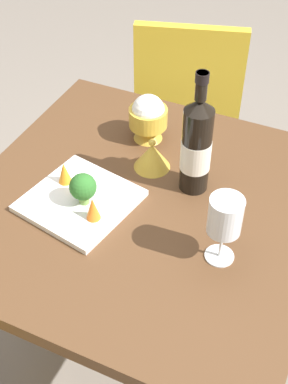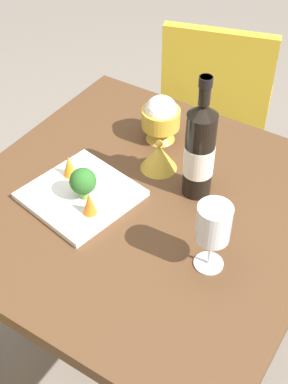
{
  "view_description": "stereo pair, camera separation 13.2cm",
  "coord_description": "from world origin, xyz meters",
  "px_view_note": "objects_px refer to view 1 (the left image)",
  "views": [
    {
      "loc": [
        0.4,
        -0.88,
        1.66
      ],
      "look_at": [
        0.0,
        0.0,
        0.76
      ],
      "focal_mm": 49.29,
      "sensor_mm": 36.0,
      "label": 1
    },
    {
      "loc": [
        0.52,
        -0.82,
        1.66
      ],
      "look_at": [
        0.0,
        0.0,
        0.76
      ],
      "focal_mm": 49.29,
      "sensor_mm": 36.0,
      "label": 2
    }
  ],
  "objects_px": {
    "wine_glass": "(225,217)",
    "rice_bowl_lid": "(152,156)",
    "serving_plate": "(80,201)",
    "chair_near_window": "(188,95)",
    "wine_bottle": "(196,146)",
    "carrot_garnish_left": "(64,173)",
    "carrot_garnish_right": "(93,209)",
    "rice_bowl": "(148,117)",
    "broccoli_floret": "(83,187)"
  },
  "relations": [
    {
      "from": "wine_glass",
      "to": "carrot_garnish_right",
      "type": "height_order",
      "value": "wine_glass"
    },
    {
      "from": "rice_bowl_lid",
      "to": "carrot_garnish_left",
      "type": "relative_size",
      "value": 1.63
    },
    {
      "from": "broccoli_floret",
      "to": "carrot_garnish_right",
      "type": "distance_m",
      "value": 0.06
    },
    {
      "from": "wine_glass",
      "to": "rice_bowl",
      "type": "bearing_deg",
      "value": 134.44
    },
    {
      "from": "wine_bottle",
      "to": "rice_bowl",
      "type": "distance_m",
      "value": 0.25
    },
    {
      "from": "carrot_garnish_left",
      "to": "carrot_garnish_right",
      "type": "bearing_deg",
      "value": -33.18
    },
    {
      "from": "chair_near_window",
      "to": "carrot_garnish_right",
      "type": "height_order",
      "value": "chair_near_window"
    },
    {
      "from": "wine_glass",
      "to": "rice_bowl_lid",
      "type": "distance_m",
      "value": 0.36
    },
    {
      "from": "rice_bowl",
      "to": "wine_glass",
      "type": "bearing_deg",
      "value": -45.56
    },
    {
      "from": "wine_bottle",
      "to": "serving_plate",
      "type": "height_order",
      "value": "wine_bottle"
    },
    {
      "from": "serving_plate",
      "to": "wine_bottle",
      "type": "bearing_deg",
      "value": 36.91
    },
    {
      "from": "chair_near_window",
      "to": "rice_bowl_lid",
      "type": "relative_size",
      "value": 8.5
    },
    {
      "from": "rice_bowl",
      "to": "serving_plate",
      "type": "distance_m",
      "value": 0.33
    },
    {
      "from": "carrot_garnish_right",
      "to": "chair_near_window",
      "type": "bearing_deg",
      "value": 95.97
    },
    {
      "from": "carrot_garnish_right",
      "to": "broccoli_floret",
      "type": "bearing_deg",
      "value": 140.82
    },
    {
      "from": "rice_bowl",
      "to": "carrot_garnish_right",
      "type": "xyz_separation_m",
      "value": [
        0.02,
        -0.37,
        -0.03
      ]
    },
    {
      "from": "serving_plate",
      "to": "rice_bowl_lid",
      "type": "bearing_deg",
      "value": 62.39
    },
    {
      "from": "wine_glass",
      "to": "broccoli_floret",
      "type": "height_order",
      "value": "wine_glass"
    },
    {
      "from": "wine_bottle",
      "to": "carrot_garnish_left",
      "type": "xyz_separation_m",
      "value": [
        -0.3,
        -0.14,
        -0.09
      ]
    },
    {
      "from": "serving_plate",
      "to": "broccoli_floret",
      "type": "xyz_separation_m",
      "value": [
        0.02,
        -0.01,
        0.06
      ]
    },
    {
      "from": "wine_glass",
      "to": "carrot_garnish_left",
      "type": "height_order",
      "value": "wine_glass"
    },
    {
      "from": "broccoli_floret",
      "to": "carrot_garnish_right",
      "type": "relative_size",
      "value": 1.37
    },
    {
      "from": "wine_glass",
      "to": "serving_plate",
      "type": "xyz_separation_m",
      "value": [
        -0.38,
        0.02,
        -0.12
      ]
    },
    {
      "from": "serving_plate",
      "to": "wine_glass",
      "type": "bearing_deg",
      "value": -3.07
    },
    {
      "from": "wine_glass",
      "to": "wine_bottle",
      "type": "bearing_deg",
      "value": 125.12
    },
    {
      "from": "wine_bottle",
      "to": "carrot_garnish_left",
      "type": "relative_size",
      "value": 5.5
    },
    {
      "from": "rice_bowl_lid",
      "to": "serving_plate",
      "type": "relative_size",
      "value": 0.34
    },
    {
      "from": "carrot_garnish_right",
      "to": "serving_plate",
      "type": "bearing_deg",
      "value": 145.3
    },
    {
      "from": "chair_near_window",
      "to": "rice_bowl_lid",
      "type": "xyz_separation_m",
      "value": [
        0.14,
        -0.67,
        0.23
      ]
    },
    {
      "from": "chair_near_window",
      "to": "carrot_garnish_left",
      "type": "height_order",
      "value": "chair_near_window"
    },
    {
      "from": "rice_bowl_lid",
      "to": "carrot_garnish_right",
      "type": "bearing_deg",
      "value": -99.73
    },
    {
      "from": "wine_bottle",
      "to": "broccoli_floret",
      "type": "distance_m",
      "value": 0.3
    },
    {
      "from": "rice_bowl_lid",
      "to": "carrot_garnish_right",
      "type": "relative_size",
      "value": 1.6
    },
    {
      "from": "carrot_garnish_left",
      "to": "chair_near_window",
      "type": "bearing_deg",
      "value": 87.69
    },
    {
      "from": "broccoli_floret",
      "to": "rice_bowl",
      "type": "bearing_deg",
      "value": 85.3
    },
    {
      "from": "wine_bottle",
      "to": "serving_plate",
      "type": "distance_m",
      "value": 0.32
    },
    {
      "from": "wine_glass",
      "to": "carrot_garnish_right",
      "type": "relative_size",
      "value": 2.87
    },
    {
      "from": "wine_bottle",
      "to": "serving_plate",
      "type": "relative_size",
      "value": 1.16
    },
    {
      "from": "chair_near_window",
      "to": "wine_glass",
      "type": "xyz_separation_m",
      "value": [
        0.41,
        -0.9,
        0.32
      ]
    },
    {
      "from": "serving_plate",
      "to": "rice_bowl",
      "type": "bearing_deg",
      "value": 82.04
    },
    {
      "from": "rice_bowl",
      "to": "carrot_garnish_right",
      "type": "distance_m",
      "value": 0.37
    },
    {
      "from": "chair_near_window",
      "to": "broccoli_floret",
      "type": "xyz_separation_m",
      "value": [
        0.05,
        -0.88,
        0.26
      ]
    },
    {
      "from": "wine_glass",
      "to": "serving_plate",
      "type": "height_order",
      "value": "wine_glass"
    },
    {
      "from": "carrot_garnish_left",
      "to": "carrot_garnish_right",
      "type": "distance_m",
      "value": 0.16
    },
    {
      "from": "wine_glass",
      "to": "carrot_garnish_left",
      "type": "bearing_deg",
      "value": 172.26
    },
    {
      "from": "serving_plate",
      "to": "carrot_garnish_left",
      "type": "distance_m",
      "value": 0.09
    },
    {
      "from": "chair_near_window",
      "to": "wine_bottle",
      "type": "distance_m",
      "value": 0.82
    },
    {
      "from": "wine_glass",
      "to": "rice_bowl",
      "type": "relative_size",
      "value": 1.26
    },
    {
      "from": "wine_bottle",
      "to": "rice_bowl",
      "type": "bearing_deg",
      "value": 143.93
    },
    {
      "from": "rice_bowl",
      "to": "serving_plate",
      "type": "bearing_deg",
      "value": -97.96
    }
  ]
}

